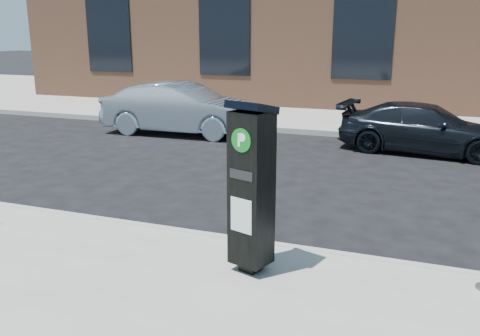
% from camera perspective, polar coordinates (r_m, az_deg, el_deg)
% --- Properties ---
extents(ground, '(120.00, 120.00, 0.00)m').
position_cam_1_polar(ground, '(6.91, -0.51, -8.93)').
color(ground, black).
rests_on(ground, ground).
extents(sidewalk_far, '(60.00, 12.00, 0.15)m').
position_cam_1_polar(sidewalk_far, '(20.22, 13.86, 6.80)').
color(sidewalk_far, gray).
rests_on(sidewalk_far, ground).
extents(curb_near, '(60.00, 0.12, 0.16)m').
position_cam_1_polar(curb_near, '(6.87, -0.57, -8.42)').
color(curb_near, '#9E9B93').
rests_on(curb_near, ground).
extents(curb_far, '(60.00, 0.12, 0.16)m').
position_cam_1_polar(curb_far, '(14.37, 10.98, 3.77)').
color(curb_far, '#9E9B93').
rests_on(curb_far, ground).
extents(parking_kiosk, '(0.55, 0.52, 1.97)m').
position_cam_1_polar(parking_kiosk, '(5.61, 1.28, -2.08)').
color(parking_kiosk, black).
rests_on(parking_kiosk, sidewalk_near).
extents(car_silver, '(4.46, 1.67, 1.45)m').
position_cam_1_polar(car_silver, '(14.48, -6.65, 6.65)').
color(car_silver, '#8A9EAF').
rests_on(car_silver, ground).
extents(car_dark, '(4.19, 2.10, 1.17)m').
position_cam_1_polar(car_dark, '(12.92, 20.04, 4.19)').
color(car_dark, black).
rests_on(car_dark, ground).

